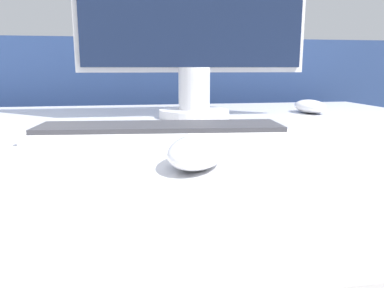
# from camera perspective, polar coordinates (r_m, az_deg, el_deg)

# --- Properties ---
(partition_panel) EXTENTS (5.00, 0.03, 1.00)m
(partition_panel) POSITION_cam_1_polar(r_m,az_deg,el_deg) (1.43, -8.76, -4.63)
(partition_panel) COLOR navy
(partition_panel) RESTS_ON ground_plane
(computer_mouse_near) EXTENTS (0.11, 0.14, 0.04)m
(computer_mouse_near) POSITION_cam_1_polar(r_m,az_deg,el_deg) (0.46, 0.76, -1.13)
(computer_mouse_near) COLOR white
(computer_mouse_near) RESTS_ON desk
(keyboard) EXTENTS (0.45, 0.16, 0.02)m
(keyboard) POSITION_cam_1_polar(r_m,az_deg,el_deg) (0.65, -4.83, 1.96)
(keyboard) COLOR silver
(keyboard) RESTS_ON desk
(computer_mouse_far) EXTENTS (0.08, 0.12, 0.04)m
(computer_mouse_far) POSITION_cam_1_polar(r_m,az_deg,el_deg) (1.06, 17.56, 5.49)
(computer_mouse_far) COLOR white
(computer_mouse_far) RESTS_ON desk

